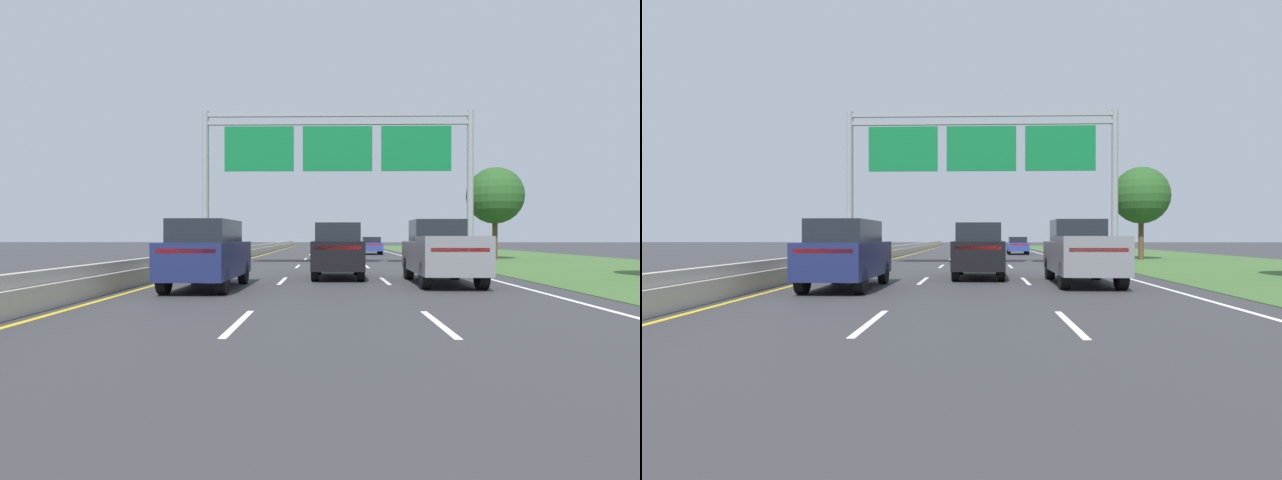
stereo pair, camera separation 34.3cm
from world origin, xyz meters
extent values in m
plane|color=#333335|center=(0.00, 35.00, 0.00)|extent=(220.00, 220.00, 0.00)
cube|color=white|center=(-1.85, 10.50, 0.00)|extent=(0.14, 3.00, 0.01)
cube|color=white|center=(-1.85, 19.50, 0.00)|extent=(0.14, 3.00, 0.01)
cube|color=white|center=(-1.85, 28.50, 0.00)|extent=(0.14, 3.00, 0.01)
cube|color=white|center=(-1.85, 37.50, 0.00)|extent=(0.14, 3.00, 0.01)
cube|color=white|center=(-1.85, 46.50, 0.00)|extent=(0.14, 3.00, 0.01)
cube|color=white|center=(-1.85, 55.50, 0.00)|extent=(0.14, 3.00, 0.01)
cube|color=white|center=(-1.85, 64.50, 0.00)|extent=(0.14, 3.00, 0.01)
cube|color=white|center=(-1.85, 73.50, 0.00)|extent=(0.14, 3.00, 0.01)
cube|color=white|center=(-1.85, 82.50, 0.00)|extent=(0.14, 3.00, 0.01)
cube|color=white|center=(1.85, 10.50, 0.00)|extent=(0.14, 3.00, 0.01)
cube|color=white|center=(1.85, 19.50, 0.00)|extent=(0.14, 3.00, 0.01)
cube|color=white|center=(1.85, 28.50, 0.00)|extent=(0.14, 3.00, 0.01)
cube|color=white|center=(1.85, 37.50, 0.00)|extent=(0.14, 3.00, 0.01)
cube|color=white|center=(1.85, 46.50, 0.00)|extent=(0.14, 3.00, 0.01)
cube|color=white|center=(1.85, 55.50, 0.00)|extent=(0.14, 3.00, 0.01)
cube|color=white|center=(1.85, 64.50, 0.00)|extent=(0.14, 3.00, 0.01)
cube|color=white|center=(1.85, 73.50, 0.00)|extent=(0.14, 3.00, 0.01)
cube|color=white|center=(1.85, 82.50, 0.00)|extent=(0.14, 3.00, 0.01)
cube|color=white|center=(5.90, 35.00, 0.00)|extent=(0.16, 106.00, 0.01)
cube|color=gold|center=(-5.90, 35.00, 0.00)|extent=(0.16, 106.00, 0.01)
cube|color=#3D602D|center=(13.95, 35.00, 0.01)|extent=(14.00, 110.00, 0.02)
cube|color=#A8A399|center=(-6.60, 35.00, 0.28)|extent=(0.60, 110.00, 0.55)
cube|color=#A8A399|center=(-6.60, 35.00, 0.70)|extent=(0.25, 110.00, 0.30)
cylinder|color=gray|center=(-7.05, 29.51, 4.30)|extent=(0.36, 0.36, 8.59)
cylinder|color=gray|center=(7.65, 29.51, 4.30)|extent=(0.36, 0.36, 8.59)
cube|color=gray|center=(0.30, 29.51, 8.37)|extent=(14.70, 0.24, 0.20)
cube|color=gray|center=(0.30, 29.51, 7.92)|extent=(14.70, 0.24, 0.20)
cube|color=#0C602D|center=(-4.03, 29.33, 6.45)|extent=(3.83, 0.12, 2.47)
cube|color=#0C602D|center=(0.30, 29.33, 6.45)|extent=(3.83, 0.12, 2.47)
cube|color=#0C602D|center=(4.63, 29.33, 6.45)|extent=(3.83, 0.12, 2.47)
cube|color=slate|center=(3.64, 18.45, 0.92)|extent=(2.10, 5.44, 1.00)
cube|color=black|center=(3.66, 19.30, 1.81)|extent=(1.76, 1.93, 0.78)
cube|color=#B21414|center=(3.59, 15.79, 1.22)|extent=(1.68, 0.11, 0.12)
cube|color=slate|center=(3.61, 16.72, 1.52)|extent=(2.04, 1.98, 0.20)
cylinder|color=black|center=(2.83, 20.30, 0.42)|extent=(0.32, 0.85, 0.84)
cylinder|color=black|center=(4.53, 20.27, 0.42)|extent=(0.32, 0.85, 0.84)
cylinder|color=black|center=(2.76, 16.63, 0.42)|extent=(0.32, 0.85, 0.84)
cylinder|color=black|center=(4.46, 16.59, 0.42)|extent=(0.32, 0.85, 0.84)
cube|color=#161E47|center=(-3.91, 16.71, 0.91)|extent=(1.95, 4.72, 1.05)
cube|color=black|center=(-3.91, 16.56, 1.77)|extent=(1.67, 3.02, 0.68)
cube|color=#B21414|center=(-3.93, 14.40, 1.22)|extent=(1.60, 0.10, 0.12)
cylinder|color=black|center=(-4.71, 18.32, 0.38)|extent=(0.27, 0.76, 0.76)
cylinder|color=black|center=(-3.07, 18.30, 0.38)|extent=(0.27, 0.76, 0.76)
cylinder|color=black|center=(-4.75, 15.13, 0.38)|extent=(0.27, 0.76, 0.76)
cylinder|color=black|center=(-3.11, 15.11, 0.38)|extent=(0.27, 0.76, 0.76)
cube|color=maroon|center=(-0.14, 35.81, 0.69)|extent=(1.91, 4.44, 0.72)
cube|color=black|center=(-0.14, 35.76, 1.31)|extent=(1.61, 2.33, 0.52)
cube|color=#B21414|center=(-0.18, 33.65, 0.91)|extent=(1.53, 0.11, 0.12)
cylinder|color=black|center=(-0.91, 37.32, 0.33)|extent=(0.23, 0.66, 0.66)
cylinder|color=black|center=(0.69, 37.29, 0.33)|extent=(0.23, 0.66, 0.66)
cylinder|color=black|center=(-0.97, 34.33, 0.33)|extent=(0.23, 0.66, 0.66)
cylinder|color=black|center=(0.63, 34.29, 0.33)|extent=(0.23, 0.66, 0.66)
cube|color=navy|center=(3.65, 47.46, 0.69)|extent=(1.88, 4.43, 0.72)
cube|color=black|center=(3.65, 47.41, 1.31)|extent=(1.60, 2.32, 0.52)
cube|color=#B21414|center=(3.62, 45.30, 0.91)|extent=(1.53, 0.10, 0.12)
cylinder|color=black|center=(2.87, 48.96, 0.33)|extent=(0.23, 0.66, 0.66)
cylinder|color=black|center=(4.47, 48.94, 0.33)|extent=(0.23, 0.66, 0.66)
cylinder|color=black|center=(2.83, 45.97, 0.33)|extent=(0.23, 0.66, 0.66)
cylinder|color=black|center=(4.43, 45.95, 0.33)|extent=(0.23, 0.66, 0.66)
cube|color=black|center=(0.17, 20.96, 0.91)|extent=(1.97, 4.73, 1.05)
cube|color=black|center=(0.17, 20.81, 1.77)|extent=(1.68, 3.02, 0.68)
cube|color=#B21414|center=(0.14, 18.65, 1.22)|extent=(1.60, 0.10, 0.12)
cylinder|color=black|center=(-0.63, 22.57, 0.38)|extent=(0.27, 0.76, 0.76)
cylinder|color=black|center=(1.01, 22.54, 0.38)|extent=(0.27, 0.76, 0.76)
cylinder|color=black|center=(-0.67, 19.37, 0.38)|extent=(0.27, 0.76, 0.76)
cylinder|color=black|center=(0.97, 19.35, 0.38)|extent=(0.27, 0.76, 0.76)
cylinder|color=#4C3823|center=(11.34, 36.72, 1.44)|extent=(0.36, 0.36, 2.89)
sphere|color=#234C1E|center=(11.34, 36.72, 4.45)|extent=(3.91, 3.91, 3.91)
camera|label=1|loc=(-0.17, 1.02, 1.60)|focal=28.78mm
camera|label=2|loc=(0.17, 1.03, 1.60)|focal=28.78mm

